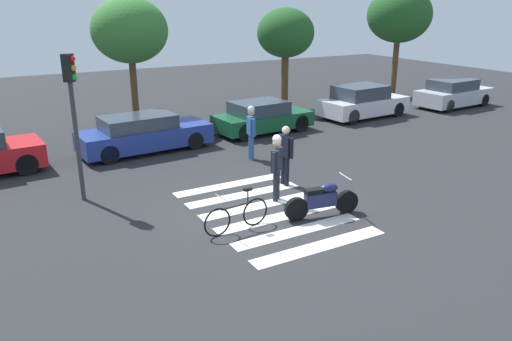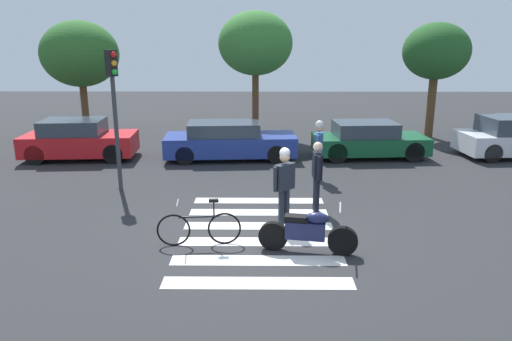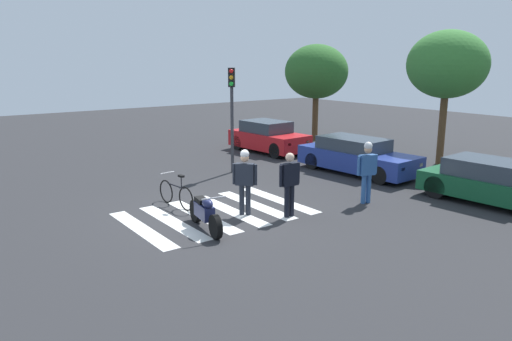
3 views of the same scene
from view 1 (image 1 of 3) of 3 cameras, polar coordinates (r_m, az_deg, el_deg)
name	(u,v)px [view 1 (image 1 of 3)]	position (r m, az deg, el deg)	size (l,w,h in m)	color
ground_plane	(268,211)	(13.00, 1.43, -4.68)	(60.00, 60.00, 0.00)	#2B2B2D
police_motorcycle	(322,200)	(12.63, 7.55, -3.38)	(2.01, 0.65, 1.02)	black
leaning_bicycle	(237,216)	(11.80, -2.19, -5.18)	(1.76, 0.46, 1.01)	black
officer_on_foot	(286,151)	(14.53, 3.40, 2.21)	(0.24, 0.71, 1.79)	black
officer_by_motorcycle	(277,162)	(13.37, 2.38, 0.93)	(0.52, 0.50, 1.85)	#1E232D
pedestrian_bystander	(251,128)	(16.94, -0.56, 4.85)	(0.31, 0.68, 1.87)	#2D5999
crosswalk_stripes	(268,211)	(13.00, 1.43, -4.66)	(3.45, 4.95, 0.01)	silver
car_blue_hatchback	(144,134)	(18.43, -12.72, 4.12)	(4.79, 2.04, 1.35)	black
car_green_compact	(262,117)	(20.67, 0.68, 6.11)	(4.15, 2.03, 1.31)	black
car_white_van	(362,102)	(24.00, 12.07, 7.66)	(4.39, 2.18, 1.50)	black
car_silver_sedan	(454,94)	(27.79, 21.67, 8.18)	(4.35, 2.06, 1.43)	black
traffic_light_pole	(73,104)	(13.82, -20.18, 7.15)	(0.35, 0.34, 3.93)	#38383D
street_tree_mid	(130,31)	(21.99, -14.26, 15.22)	(3.15, 3.15, 5.38)	brown
street_tree_far	(286,34)	(25.21, 3.41, 15.36)	(2.80, 2.80, 4.91)	brown
street_tree_end	(399,15)	(29.90, 16.08, 16.69)	(3.54, 3.54, 5.97)	brown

